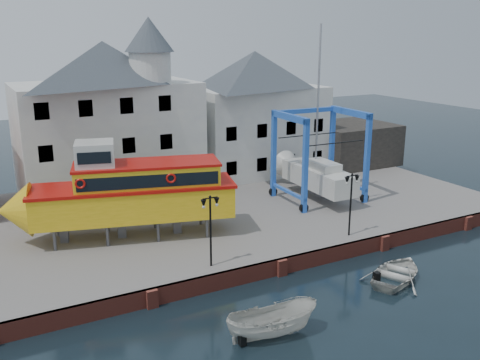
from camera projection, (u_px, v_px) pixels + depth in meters
name	position (u px, v px, depth m)	size (l,w,h in m)	color
ground	(281.00, 275.00, 31.59)	(140.00, 140.00, 0.00)	#17242B
hardstanding	(204.00, 213.00, 40.79)	(44.00, 22.00, 1.00)	slate
quay_wall	(280.00, 267.00, 31.55)	(44.00, 0.47, 1.00)	maroon
building_white_main	(109.00, 116.00, 43.00)	(14.00, 8.30, 14.00)	silver
building_white_right	(254.00, 112.00, 50.05)	(12.00, 8.00, 11.20)	silver
shed_dark	(350.00, 143.00, 53.89)	(8.00, 7.00, 4.00)	black
lamp_post_left	(210.00, 213.00, 29.67)	(1.12, 0.32, 4.20)	black
lamp_post_right	(351.00, 189.00, 34.23)	(1.12, 0.32, 4.20)	black
tour_boat	(120.00, 193.00, 33.93)	(15.04, 7.17, 6.38)	#59595E
travel_lift	(313.00, 169.00, 42.76)	(6.48, 9.00, 13.48)	blue
motorboat_a	(272.00, 337.00, 25.23)	(1.71, 4.55, 1.76)	beige
motorboat_b	(397.00, 278.00, 31.17)	(3.37, 4.73, 0.98)	beige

